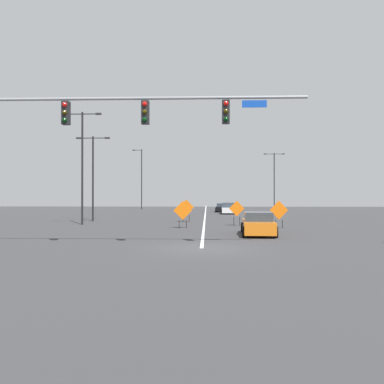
# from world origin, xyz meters

# --- Properties ---
(ground) EXTENTS (130.20, 130.20, 0.00)m
(ground) POSITION_xyz_m (0.00, 0.00, 0.00)
(ground) COLOR #38383A
(road_centre_stripe) EXTENTS (0.16, 72.33, 0.01)m
(road_centre_stripe) POSITION_xyz_m (0.00, 36.17, 0.00)
(road_centre_stripe) COLOR white
(road_centre_stripe) RESTS_ON ground
(traffic_signal_assembly) EXTENTS (14.61, 0.44, 7.19)m
(traffic_signal_assembly) POSITION_xyz_m (-4.54, -0.02, 5.58)
(traffic_signal_assembly) COLOR gray
(traffic_signal_assembly) RESTS_ON ground
(street_lamp_near_right) EXTENTS (1.61, 0.24, 9.89)m
(street_lamp_near_right) POSITION_xyz_m (-10.65, 49.54, 5.35)
(street_lamp_near_right) COLOR black
(street_lamp_near_right) RESTS_ON ground
(street_lamp_far_right) EXTENTS (3.34, 0.24, 9.09)m
(street_lamp_far_right) POSITION_xyz_m (10.99, 48.54, 5.30)
(street_lamp_far_right) COLOR black
(street_lamp_far_right) RESTS_ON ground
(street_lamp_far_left) EXTENTS (3.06, 0.24, 7.68)m
(street_lamp_far_left) POSITION_xyz_m (-10.10, 18.65, 4.55)
(street_lamp_far_left) COLOR black
(street_lamp_far_left) RESTS_ON ground
(street_lamp_mid_left) EXTENTS (3.05, 0.24, 9.04)m
(street_lamp_mid_left) POSITION_xyz_m (-9.78, 14.40, 5.25)
(street_lamp_mid_left) COLOR black
(street_lamp_mid_left) RESTS_ON ground
(construction_sign_left_lane) EXTENTS (1.35, 0.19, 1.98)m
(construction_sign_left_lane) POSITION_xyz_m (-1.59, 17.78, 1.23)
(construction_sign_left_lane) COLOR orange
(construction_sign_left_lane) RESTS_ON ground
(construction_sign_median_far) EXTENTS (1.33, 0.34, 1.95)m
(construction_sign_median_far) POSITION_xyz_m (-1.50, 11.12, 1.20)
(construction_sign_median_far) COLOR orange
(construction_sign_median_far) RESTS_ON ground
(construction_sign_right_lane) EXTENTS (1.35, 0.28, 1.98)m
(construction_sign_right_lane) POSITION_xyz_m (5.36, 11.24, 1.22)
(construction_sign_right_lane) COLOR orange
(construction_sign_right_lane) RESTS_ON ground
(construction_sign_left_shoulder) EXTENTS (1.19, 0.31, 1.94)m
(construction_sign_left_shoulder) POSITION_xyz_m (2.53, 13.61, 1.23)
(construction_sign_left_shoulder) COLOR orange
(construction_sign_left_shoulder) RESTS_ON ground
(car_black_passing) EXTENTS (2.25, 4.35, 1.21)m
(car_black_passing) POSITION_xyz_m (2.44, 39.58, 0.59)
(car_black_passing) COLOR black
(car_black_passing) RESTS_ON ground
(car_orange_distant) EXTENTS (2.19, 4.67, 1.37)m
(car_orange_distant) POSITION_xyz_m (3.28, 6.25, 0.63)
(car_orange_distant) COLOR orange
(car_orange_distant) RESTS_ON ground
(car_white_mid) EXTENTS (2.25, 4.18, 1.42)m
(car_white_mid) POSITION_xyz_m (3.05, 33.71, 0.65)
(car_white_mid) COLOR white
(car_white_mid) RESTS_ON ground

